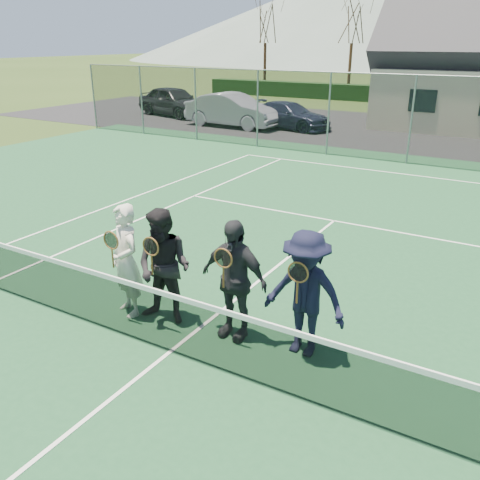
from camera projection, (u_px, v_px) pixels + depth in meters
The scene contains 17 objects.
ground at pixel (441, 136), 23.12m from camera, with size 220.00×220.00×0.00m, color #2B4017.
court_surface at pixel (170, 353), 7.09m from camera, with size 30.00×30.00×0.02m, color #1C4C2B.
tarmac_carpark at pixel (356, 129), 25.01m from camera, with size 40.00×12.00×0.01m, color black.
hedge_row at pixel (478, 99), 32.54m from camera, with size 40.00×1.20×1.10m, color black.
hill_west at pixel (382, 10), 91.71m from camera, with size 110.00×110.00×18.00m, color slate.
car_a at pixel (174, 101), 28.92m from camera, with size 1.94×4.83×1.64m, color black.
car_b at pixel (233, 110), 25.24m from camera, with size 1.72×4.95×1.63m, color #97989F.
car_c at pixel (289, 115), 24.80m from camera, with size 1.78×4.39×1.27m, color black.
court_markings at pixel (170, 352), 7.09m from camera, with size 11.03×23.83×0.01m.
tennis_net at pixel (168, 320), 6.90m from camera, with size 11.68×0.08×1.10m.
perimeter_fence at pixel (411, 120), 17.35m from camera, with size 30.07×0.07×3.02m.
tree_a at pixel (266, 16), 38.96m from camera, with size 3.20×3.20×7.77m.
tree_b at pixel (354, 14), 35.66m from camera, with size 3.20×3.20×7.77m.
player_a at pixel (126, 261), 7.81m from camera, with size 0.77×0.66×1.80m.
player_b at pixel (164, 267), 7.59m from camera, with size 0.96×0.80×1.80m.
player_c at pixel (234, 279), 7.20m from camera, with size 1.07×0.52×1.80m.
player_d at pixel (305, 294), 6.79m from camera, with size 1.17×0.68×1.80m.
Camera 1 is at (3.90, -4.69, 4.09)m, focal length 38.00 mm.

